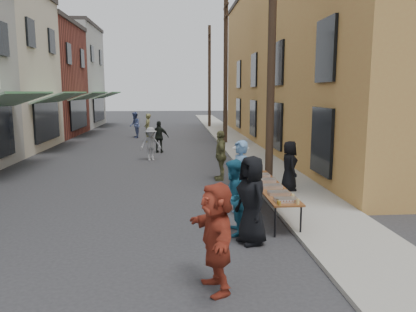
{
  "coord_description": "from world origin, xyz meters",
  "views": [
    {
      "loc": [
        1.29,
        -9.87,
        3.2
      ],
      "look_at": [
        2.22,
        2.06,
        1.3
      ],
      "focal_mm": 35.0,
      "sensor_mm": 36.0,
      "label": 1
    }
  ],
  "objects": [
    {
      "name": "passerby_far",
      "position": [
        -1.62,
        18.84,
        0.91
      ],
      "size": [
        0.8,
        0.97,
        1.82
      ],
      "primitive_type": "imported",
      "rotation": [
        0.0,
        0.0,
        4.85
      ],
      "color": "#4A598F",
      "rests_on": "ground"
    },
    {
      "name": "sidewalk",
      "position": [
        5.0,
        15.0,
        0.05
      ],
      "size": [
        2.2,
        60.0,
        0.1
      ],
      "primitive_type": "cube",
      "color": "gray",
      "rests_on": "ground"
    },
    {
      "name": "catering_tray_buns",
      "position": [
        3.73,
        0.19,
        0.79
      ],
      "size": [
        0.5,
        0.33,
        0.08
      ],
      "primitive_type": "cube",
      "color": "tan",
      "rests_on": "serving_table"
    },
    {
      "name": "cup_stack",
      "position": [
        3.93,
        -1.41,
        0.81
      ],
      "size": [
        0.08,
        0.08,
        0.12
      ],
      "primitive_type": "cylinder",
      "color": "tan",
      "rests_on": "serving_table"
    },
    {
      "name": "passerby_mid",
      "position": [
        0.38,
        11.56,
        0.84
      ],
      "size": [
        1.04,
        0.57,
        1.69
      ],
      "primitive_type": "imported",
      "rotation": [
        0.0,
        0.0,
        2.98
      ],
      "color": "black",
      "rests_on": "ground"
    },
    {
      "name": "guest_front_d",
      "position": [
        3.4,
        3.23,
        0.79
      ],
      "size": [
        0.72,
        1.09,
        1.58
      ],
      "primitive_type": "imported",
      "rotation": [
        0.0,
        0.0,
        -1.43
      ],
      "color": "white",
      "rests_on": "ground"
    },
    {
      "name": "guest_front_c",
      "position": [
        2.53,
        -1.14,
        0.86
      ],
      "size": [
        0.77,
        0.92,
        1.72
      ],
      "primitive_type": "imported",
      "rotation": [
        0.0,
        0.0,
        -1.72
      ],
      "color": "#206788",
      "rests_on": "ground"
    },
    {
      "name": "condiment_jar_c",
      "position": [
        3.51,
        -1.26,
        0.79
      ],
      "size": [
        0.07,
        0.07,
        0.08
      ],
      "primitive_type": "cylinder",
      "color": "#A57F26",
      "rests_on": "serving_table"
    },
    {
      "name": "guest_front_a",
      "position": [
        2.85,
        -1.69,
        0.94
      ],
      "size": [
        0.88,
        1.07,
        1.89
      ],
      "primitive_type": "imported",
      "rotation": [
        0.0,
        0.0,
        -1.22
      ],
      "color": "black",
      "rests_on": "ground"
    },
    {
      "name": "passerby_right",
      "position": [
        -0.55,
        16.26,
        0.91
      ],
      "size": [
        0.46,
        0.68,
        1.83
      ],
      "primitive_type": "imported",
      "rotation": [
        0.0,
        0.0,
        4.75
      ],
      "color": "olive",
      "rests_on": "ground"
    },
    {
      "name": "guest_front_e",
      "position": [
        2.88,
        4.63,
        0.91
      ],
      "size": [
        0.45,
        1.07,
        1.82
      ],
      "primitive_type": "imported",
      "rotation": [
        0.0,
        0.0,
        -1.57
      ],
      "color": "#66663B",
      "rests_on": "ground"
    },
    {
      "name": "catering_tray_foil_d",
      "position": [
        3.73,
        0.89,
        0.79
      ],
      "size": [
        0.5,
        0.33,
        0.08
      ],
      "primitive_type": "cube",
      "color": "#B2B2B7",
      "rests_on": "serving_table"
    },
    {
      "name": "serving_table",
      "position": [
        3.73,
        0.49,
        0.71
      ],
      "size": [
        0.7,
        4.0,
        0.75
      ],
      "color": "brown",
      "rests_on": "ground"
    },
    {
      "name": "condiment_jar_a",
      "position": [
        3.51,
        -1.46,
        0.79
      ],
      "size": [
        0.07,
        0.07,
        0.08
      ],
      "primitive_type": "cylinder",
      "color": "#A57F26",
      "rests_on": "serving_table"
    },
    {
      "name": "guest_queue_back",
      "position": [
        1.9,
        -3.7,
        0.9
      ],
      "size": [
        0.84,
        1.74,
        1.8
      ],
      "primitive_type": "imported",
      "rotation": [
        0.0,
        0.0,
        -1.38
      ],
      "color": "#973321",
      "rests_on": "ground"
    },
    {
      "name": "utility_pole_far",
      "position": [
        4.3,
        27.0,
        4.5
      ],
      "size": [
        0.26,
        0.26,
        9.0
      ],
      "primitive_type": "cylinder",
      "color": "#2D2116",
      "rests_on": "ground"
    },
    {
      "name": "condiment_jar_b",
      "position": [
        3.51,
        -1.36,
        0.79
      ],
      "size": [
        0.07,
        0.07,
        0.08
      ],
      "primitive_type": "cylinder",
      "color": "#A57F26",
      "rests_on": "serving_table"
    },
    {
      "name": "catering_tray_sausage",
      "position": [
        3.73,
        -1.16,
        0.79
      ],
      "size": [
        0.5,
        0.33,
        0.08
      ],
      "primitive_type": "cube",
      "color": "maroon",
      "rests_on": "serving_table"
    },
    {
      "name": "server",
      "position": [
        4.84,
        2.49,
        0.89
      ],
      "size": [
        0.53,
        0.79,
        1.58
      ],
      "primitive_type": "imported",
      "rotation": [
        0.0,
        0.0,
        1.61
      ],
      "color": "black",
      "rests_on": "sidewalk"
    },
    {
      "name": "ground",
      "position": [
        0.0,
        0.0,
        0.0
      ],
      "size": [
        120.0,
        120.0,
        0.0
      ],
      "primitive_type": "plane",
      "color": "#28282B",
      "rests_on": "ground"
    },
    {
      "name": "catering_tray_foil_b",
      "position": [
        3.73,
        -0.51,
        0.79
      ],
      "size": [
        0.5,
        0.33,
        0.08
      ],
      "primitive_type": "cube",
      "color": "#B2B2B7",
      "rests_on": "serving_table"
    },
    {
      "name": "building_ochre",
      "position": [
        11.1,
        14.0,
        5.0
      ],
      "size": [
        10.0,
        28.0,
        10.0
      ],
      "primitive_type": "cube",
      "color": "#B98042",
      "rests_on": "ground"
    },
    {
      "name": "utility_pole_mid",
      "position": [
        4.3,
        15.0,
        4.5
      ],
      "size": [
        0.26,
        0.26,
        9.0
      ],
      "primitive_type": "cylinder",
      "color": "#2D2116",
      "rests_on": "ground"
    },
    {
      "name": "guest_front_b",
      "position": [
        2.92,
        0.39,
        0.98
      ],
      "size": [
        0.67,
        0.83,
        1.96
      ],
      "primitive_type": "imported",
      "rotation": [
        0.0,
        0.0,
        -1.25
      ],
      "color": "#577DA8",
      "rests_on": "ground"
    },
    {
      "name": "utility_pole_near",
      "position": [
        4.3,
        3.0,
        4.5
      ],
      "size": [
        0.26,
        0.26,
        9.0
      ],
      "primitive_type": "cylinder",
      "color": "#2D2116",
      "rests_on": "ground"
    },
    {
      "name": "passerby_left",
      "position": [
        0.07,
        9.19,
        0.78
      ],
      "size": [
        1.14,
        0.86,
        1.56
      ],
      "primitive_type": "imported",
      "rotation": [
        0.0,
        0.0,
        0.31
      ],
      "color": "gray",
      "rests_on": "ground"
    },
    {
      "name": "catering_tray_buns_end",
      "position": [
        3.73,
        1.59,
        0.79
      ],
      "size": [
        0.5,
        0.33,
        0.08
      ],
      "primitive_type": "cube",
      "color": "tan",
      "rests_on": "serving_table"
    }
  ]
}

